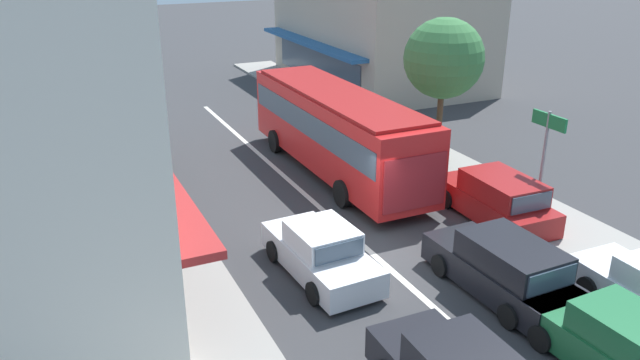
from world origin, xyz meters
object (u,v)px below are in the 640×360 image
hatchback_queue_gap_filler (614,342)px  traffic_light_downstreet (110,49)px  parked_sedan_kerb_rear (334,116)px  city_bus (337,127)px  directional_road_sign (546,140)px  sedan_queue_far_back (321,253)px  pedestrian_with_handbag_near (146,147)px  wagon_behind_bus_mid (504,269)px  street_tree_right (444,59)px  pedestrian_browsing_midblock (129,117)px  pedestrian_far_walker (160,158)px  parked_hatchback_kerb_third (402,151)px  parked_wagon_kerb_second (496,199)px

hatchback_queue_gap_filler → traffic_light_downstreet: (-6.16, 28.56, 2.15)m
parked_sedan_kerb_rear → traffic_light_downstreet: 13.56m
city_bus → directional_road_sign: directional_road_sign is taller
sedan_queue_far_back → hatchback_queue_gap_filler: bearing=-58.2°
city_bus → pedestrian_with_handbag_near: size_ratio=6.66×
wagon_behind_bus_mid → parked_sedan_kerb_rear: 15.07m
street_tree_right → pedestrian_browsing_midblock: street_tree_right is taller
city_bus → pedestrian_browsing_midblock: bearing=130.6°
sedan_queue_far_back → pedestrian_browsing_midblock: size_ratio=2.63×
traffic_light_downstreet → parked_sedan_kerb_rear: bearing=-50.3°
sedan_queue_far_back → pedestrian_browsing_midblock: pedestrian_browsing_midblock is taller
street_tree_right → directional_road_sign: bearing=-91.9°
pedestrian_with_handbag_near → city_bus: bearing=-25.1°
parked_sedan_kerb_rear → pedestrian_far_walker: bearing=-158.0°
traffic_light_downstreet → sedan_queue_far_back: bearing=-84.2°
directional_road_sign → traffic_light_downstreet: bearing=115.2°
directional_road_sign → street_tree_right: bearing=88.1°
city_bus → parked_hatchback_kerb_third: size_ratio=2.89×
sedan_queue_far_back → parked_sedan_kerb_rear: same height
parked_sedan_kerb_rear → street_tree_right: (1.94, -5.68, 3.54)m
wagon_behind_bus_mid → directional_road_sign: (4.21, 3.25, 1.93)m
parked_wagon_kerb_second → pedestrian_browsing_midblock: bearing=124.3°
traffic_light_downstreet → directional_road_sign: traffic_light_downstreet is taller
sedan_queue_far_back → street_tree_right: (8.22, 6.29, 3.54)m
hatchback_queue_gap_filler → parked_sedan_kerb_rear: size_ratio=0.89×
city_bus → parked_sedan_kerb_rear: bearing=64.8°
hatchback_queue_gap_filler → sedan_queue_far_back: bearing=121.8°
sedan_queue_far_back → traffic_light_downstreet: 22.49m
hatchback_queue_gap_filler → parked_sedan_kerb_rear: 18.42m
parked_sedan_kerb_rear → pedestrian_with_handbag_near: size_ratio=2.59×
city_bus → wagon_behind_bus_mid: (-0.02, -9.67, -1.14)m
sedan_queue_far_back → parked_wagon_kerb_second: parked_wagon_kerb_second is taller
parked_hatchback_kerb_third → directional_road_sign: (1.58, -5.81, 1.97)m
pedestrian_with_handbag_near → wagon_behind_bus_mid: bearing=-62.6°
wagon_behind_bus_mid → pedestrian_far_walker: (-6.41, 11.29, 0.32)m
hatchback_queue_gap_filler → directional_road_sign: 8.07m
pedestrian_browsing_midblock → pedestrian_far_walker: 6.04m
traffic_light_downstreet → pedestrian_with_handbag_near: bearing=-92.5°
sedan_queue_far_back → parked_sedan_kerb_rear: (6.28, 11.97, 0.00)m
street_tree_right → wagon_behind_bus_mid: bearing=-115.6°
street_tree_right → pedestrian_browsing_midblock: bearing=143.4°
sedan_queue_far_back → parked_wagon_kerb_second: 6.66m
directional_road_sign → parked_wagon_kerb_second: bearing=165.1°
parked_hatchback_kerb_third → pedestrian_browsing_midblock: pedestrian_browsing_midblock is taller
wagon_behind_bus_mid → directional_road_sign: 5.66m
traffic_light_downstreet → pedestrian_far_walker: bearing=-91.3°
parked_wagon_kerb_second → traffic_light_downstreet: traffic_light_downstreet is taller
pedestrian_with_handbag_near → parked_wagon_kerb_second: bearing=-44.2°
parked_hatchback_kerb_third → street_tree_right: (1.78, 0.13, 3.49)m
parked_hatchback_kerb_third → pedestrian_browsing_midblock: 12.35m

